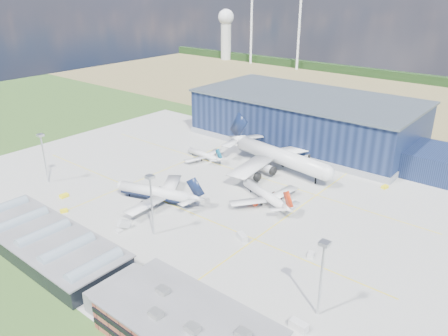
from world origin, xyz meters
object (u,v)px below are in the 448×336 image
(gse_cart_a, at_px, (311,255))
(airliner_regional, at_px, (203,152))
(airliner_navy, at_px, (155,187))
(car_b, at_px, (158,281))
(airliner_widebody, at_px, (281,149))
(light_mast_center, at_px, (151,196))
(gse_tug_a, at_px, (64,196))
(light_mast_east, at_px, (322,267))
(airliner_red, at_px, (265,190))
(gse_van_b, at_px, (242,237))
(airstair, at_px, (124,226))
(light_mast_west, at_px, (43,151))
(gse_tug_b, at_px, (64,211))
(gse_van_a, at_px, (194,197))
(gse_tug_c, at_px, (385,187))
(car_a, at_px, (191,281))
(ops_building, at_px, (186,329))
(gse_van_c, at_px, (299,326))
(hangar, at_px, (310,121))

(gse_cart_a, bearing_deg, airliner_regional, 136.38)
(airliner_navy, distance_m, car_b, 54.21)
(airliner_widebody, xyz_separation_m, airliner_regional, (-38.05, -12.78, -6.79))
(light_mast_center, relative_size, gse_tug_a, 6.58)
(light_mast_east, distance_m, airliner_red, 67.18)
(light_mast_east, xyz_separation_m, airliner_red, (-48.31, 45.62, -9.90))
(gse_van_b, distance_m, airstair, 43.30)
(airliner_red, height_order, gse_tug_a, airliner_red)
(light_mast_west, xyz_separation_m, gse_tug_b, (30.43, -11.11, -14.80))
(gse_van_a, bearing_deg, gse_cart_a, -87.25)
(gse_tug_c, relative_size, car_a, 1.00)
(ops_building, height_order, light_mast_west, light_mast_west)
(gse_tug_b, distance_m, car_a, 68.60)
(airstair, xyz_separation_m, car_b, (32.75, -13.62, -0.80))
(gse_tug_b, height_order, gse_van_c, gse_van_c)
(hangar, distance_m, gse_van_b, 113.36)
(gse_van_b, height_order, gse_tug_c, gse_van_b)
(hangar, xyz_separation_m, airliner_widebody, (10.56, -46.69, -0.69))
(gse_tug_c, bearing_deg, airliner_navy, -119.92)
(gse_cart_a, relative_size, gse_van_b, 0.65)
(gse_tug_a, bearing_deg, gse_van_c, -2.49)
(hangar, relative_size, gse_van_a, 23.50)
(light_mast_center, xyz_separation_m, gse_tug_b, (-39.57, -11.11, -14.80))
(light_mast_center, bearing_deg, hangar, 93.30)
(light_mast_west, height_order, car_b, light_mast_west)
(airliner_navy, height_order, gse_tug_c, airliner_navy)
(gse_tug_c, height_order, gse_van_c, gse_van_c)
(gse_van_a, bearing_deg, airliner_widebody, -3.90)
(gse_van_b, bearing_deg, ops_building, -131.68)
(airliner_red, relative_size, airstair, 7.58)
(gse_cart_a, bearing_deg, light_mast_east, -74.83)
(gse_van_c, bearing_deg, airliner_red, 44.58)
(gse_tug_b, xyz_separation_m, gse_tug_c, (89.41, 101.08, 0.06))
(light_mast_west, xyz_separation_m, gse_van_b, (96.61, 17.11, -14.34))
(light_mast_east, bearing_deg, airliner_widebody, 128.27)
(gse_tug_b, distance_m, gse_van_b, 71.94)
(light_mast_center, xyz_separation_m, gse_van_a, (-7.14, 28.58, -14.09))
(light_mast_east, distance_m, airliner_navy, 85.67)
(light_mast_west, height_order, gse_tug_c, light_mast_west)
(car_a, bearing_deg, gse_tug_b, 109.62)
(hangar, relative_size, light_mast_east, 6.30)
(light_mast_center, bearing_deg, ops_building, -33.69)
(airliner_widebody, bearing_deg, light_mast_center, -83.24)
(airliner_red, relative_size, airliner_widebody, 0.51)
(gse_cart_a, distance_m, airstair, 67.17)
(car_b, bearing_deg, gse_van_a, 55.12)
(gse_van_a, distance_m, car_b, 54.82)
(gse_tug_c, bearing_deg, airstair, -109.29)
(airstair, bearing_deg, airliner_widebody, 86.43)
(airliner_widebody, relative_size, car_b, 17.37)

